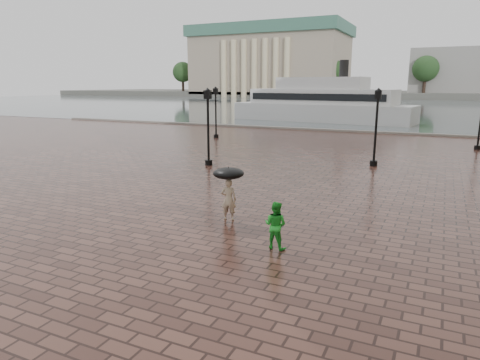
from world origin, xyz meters
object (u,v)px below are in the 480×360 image
at_px(adult_pedestrian, 229,200).
at_px(ferry_near, 321,103).
at_px(street_lamps, 317,119).
at_px(child_pedestrian, 275,225).

bearing_deg(adult_pedestrian, ferry_near, -93.71).
distance_m(street_lamps, adult_pedestrian, 16.65).
xyz_separation_m(adult_pedestrian, child_pedestrian, (2.46, -1.82, -0.04)).
distance_m(child_pedestrian, ferry_near, 45.40).
xyz_separation_m(street_lamps, ferry_near, (-6.50, 25.84, -0.02)).
bearing_deg(ferry_near, street_lamps, -68.27).
bearing_deg(street_lamps, child_pedestrian, -78.10).
bearing_deg(child_pedestrian, ferry_near, -70.74).
xyz_separation_m(street_lamps, child_pedestrian, (3.86, -18.34, -1.61)).
xyz_separation_m(adult_pedestrian, ferry_near, (-7.91, 42.36, 1.55)).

